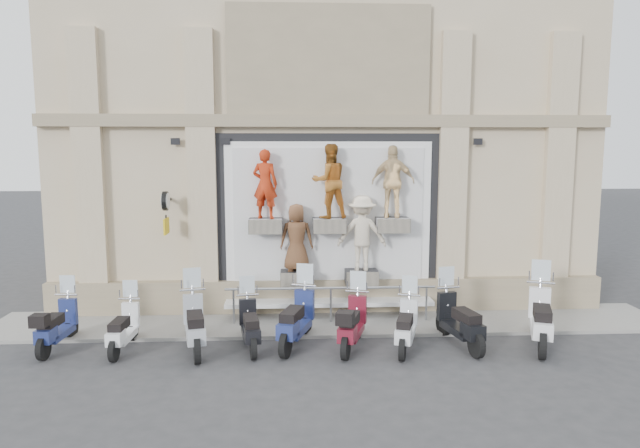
# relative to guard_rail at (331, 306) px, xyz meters

# --- Properties ---
(ground) EXTENTS (90.00, 90.00, 0.00)m
(ground) POSITION_rel_guard_rail_xyz_m (0.00, -2.00, -0.47)
(ground) COLOR #313134
(ground) RESTS_ON ground
(sidewalk) EXTENTS (16.00, 2.20, 0.08)m
(sidewalk) POSITION_rel_guard_rail_xyz_m (0.00, 0.10, -0.43)
(sidewalk) COLOR gray
(sidewalk) RESTS_ON ground
(building) EXTENTS (14.00, 8.60, 12.00)m
(building) POSITION_rel_guard_rail_xyz_m (0.00, 5.00, 5.54)
(building) COLOR #C4AF8F
(building) RESTS_ON ground
(shop_vitrine) EXTENTS (5.60, 0.89, 4.30)m
(shop_vitrine) POSITION_rel_guard_rail_xyz_m (0.12, 0.74, 1.97)
(shop_vitrine) COLOR black
(shop_vitrine) RESTS_ON ground
(guard_rail) EXTENTS (5.06, 0.10, 0.93)m
(guard_rail) POSITION_rel_guard_rail_xyz_m (0.00, 0.00, 0.00)
(guard_rail) COLOR #9EA0A5
(guard_rail) RESTS_ON ground
(clock_sign_bracket) EXTENTS (0.10, 0.80, 1.02)m
(clock_sign_bracket) POSITION_rel_guard_rail_xyz_m (-3.90, 0.47, 2.34)
(clock_sign_bracket) COLOR black
(clock_sign_bracket) RESTS_ON ground
(scooter_a) EXTENTS (0.61, 1.81, 1.45)m
(scooter_a) POSITION_rel_guard_rail_xyz_m (-5.85, -1.32, 0.26)
(scooter_a) COLOR navy
(scooter_a) RESTS_ON ground
(scooter_b) EXTENTS (0.55, 1.71, 1.38)m
(scooter_b) POSITION_rel_guard_rail_xyz_m (-4.43, -1.51, 0.22)
(scooter_b) COLOR silver
(scooter_b) RESTS_ON ground
(scooter_c) EXTENTS (1.00, 2.08, 1.63)m
(scooter_c) POSITION_rel_guard_rail_xyz_m (-2.95, -1.60, 0.35)
(scooter_c) COLOR #989DA5
(scooter_c) RESTS_ON ground
(scooter_d) EXTENTS (0.80, 1.83, 1.44)m
(scooter_d) POSITION_rel_guard_rail_xyz_m (-1.81, -1.51, 0.25)
(scooter_d) COLOR black
(scooter_d) RESTS_ON ground
(scooter_e) EXTENTS (1.19, 2.12, 1.66)m
(scooter_e) POSITION_rel_guard_rail_xyz_m (-0.84, -1.40, 0.36)
(scooter_e) COLOR navy
(scooter_e) RESTS_ON ground
(scooter_f) EXTENTS (1.09, 1.96, 1.53)m
(scooter_f) POSITION_rel_guard_rail_xyz_m (0.34, -1.62, 0.30)
(scooter_f) COLOR maroon
(scooter_f) RESTS_ON ground
(scooter_g) EXTENTS (1.04, 1.86, 1.45)m
(scooter_g) POSITION_rel_guard_rail_xyz_m (1.46, -1.74, 0.26)
(scooter_g) COLOR silver
(scooter_g) RESTS_ON ground
(scooter_h) EXTENTS (0.96, 2.04, 1.60)m
(scooter_h) POSITION_rel_guard_rail_xyz_m (2.63, -1.60, 0.33)
(scooter_h) COLOR black
(scooter_h) RESTS_ON ground
(scooter_i) EXTENTS (1.35, 2.23, 1.75)m
(scooter_i) POSITION_rel_guard_rail_xyz_m (4.35, -1.70, 0.41)
(scooter_i) COLOR silver
(scooter_i) RESTS_ON ground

